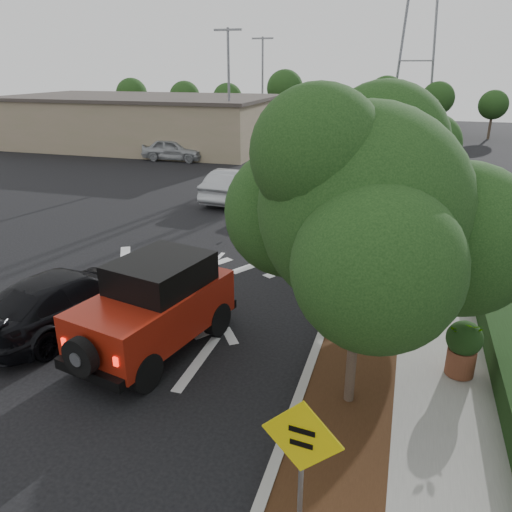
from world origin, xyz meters
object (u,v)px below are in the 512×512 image
at_px(red_jeep, 160,304).
at_px(black_suv_oncoming, 69,298).
at_px(silver_suv_ahead, 282,200).
at_px(speed_hump_sign, 302,454).

xyz_separation_m(red_jeep, black_suv_oncoming, (-2.87, 0.31, -0.40)).
bearing_deg(silver_suv_ahead, black_suv_oncoming, -87.76).
distance_m(black_suv_oncoming, speed_hump_sign, 8.80).
bearing_deg(speed_hump_sign, red_jeep, 141.11).
relative_size(red_jeep, black_suv_oncoming, 0.88).
relative_size(silver_suv_ahead, speed_hump_sign, 2.04).
height_order(red_jeep, silver_suv_ahead, red_jeep).
distance_m(red_jeep, speed_hump_sign, 6.33).
xyz_separation_m(silver_suv_ahead, speed_hump_sign, (4.49, -16.86, 1.00)).
relative_size(silver_suv_ahead, black_suv_oncoming, 0.94).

